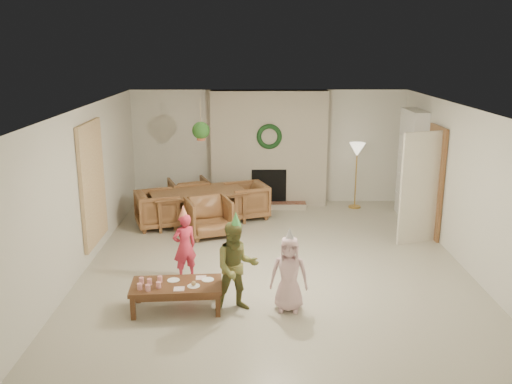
{
  "coord_description": "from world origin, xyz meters",
  "views": [
    {
      "loc": [
        -0.36,
        -8.4,
        3.42
      ],
      "look_at": [
        -0.3,
        0.4,
        1.05
      ],
      "focal_mm": 38.26,
      "sensor_mm": 36.0,
      "label": 1
    }
  ],
  "objects_px": {
    "dining_table": "(198,207)",
    "dining_chair_left": "(157,209)",
    "dining_chair_near": "(209,217)",
    "child_pink": "(289,274)",
    "dining_chair_far": "(189,195)",
    "dining_chair_right": "(247,201)",
    "coffee_table_top": "(176,286)",
    "child_red": "(185,246)",
    "child_plaid": "(236,267)"
  },
  "relations": [
    {
      "from": "child_plaid",
      "to": "child_pink",
      "type": "bearing_deg",
      "value": -11.45
    },
    {
      "from": "child_red",
      "to": "child_plaid",
      "type": "height_order",
      "value": "child_plaid"
    },
    {
      "from": "dining_table",
      "to": "dining_chair_far",
      "type": "height_order",
      "value": "dining_chair_far"
    },
    {
      "from": "dining_chair_near",
      "to": "dining_chair_right",
      "type": "relative_size",
      "value": 1.0
    },
    {
      "from": "dining_table",
      "to": "dining_chair_far",
      "type": "xyz_separation_m",
      "value": [
        -0.27,
        0.77,
        0.03
      ]
    },
    {
      "from": "dining_chair_far",
      "to": "coffee_table_top",
      "type": "height_order",
      "value": "dining_chair_far"
    },
    {
      "from": "dining_chair_right",
      "to": "child_pink",
      "type": "distance_m",
      "value": 4.1
    },
    {
      "from": "dining_chair_right",
      "to": "dining_chair_near",
      "type": "bearing_deg",
      "value": -51.34
    },
    {
      "from": "dining_chair_right",
      "to": "coffee_table_top",
      "type": "height_order",
      "value": "dining_chair_right"
    },
    {
      "from": "dining_chair_near",
      "to": "dining_chair_left",
      "type": "distance_m",
      "value": 1.15
    },
    {
      "from": "child_pink",
      "to": "child_red",
      "type": "bearing_deg",
      "value": 151.86
    },
    {
      "from": "dining_chair_right",
      "to": "dining_table",
      "type": "bearing_deg",
      "value": -90.0
    },
    {
      "from": "dining_chair_near",
      "to": "dining_chair_left",
      "type": "relative_size",
      "value": 1.0
    },
    {
      "from": "dining_chair_near",
      "to": "coffee_table_top",
      "type": "bearing_deg",
      "value": -113.34
    },
    {
      "from": "dining_chair_near",
      "to": "dining_chair_far",
      "type": "relative_size",
      "value": 1.0
    },
    {
      "from": "coffee_table_top",
      "to": "dining_chair_far",
      "type": "bearing_deg",
      "value": 90.37
    },
    {
      "from": "dining_chair_right",
      "to": "child_red",
      "type": "distance_m",
      "value": 3.16
    },
    {
      "from": "dining_table",
      "to": "dining_chair_left",
      "type": "height_order",
      "value": "dining_chair_left"
    },
    {
      "from": "dining_table",
      "to": "dining_chair_left",
      "type": "distance_m",
      "value": 0.81
    },
    {
      "from": "child_red",
      "to": "dining_chair_right",
      "type": "bearing_deg",
      "value": -137.1
    },
    {
      "from": "dining_chair_far",
      "to": "dining_chair_right",
      "type": "xyz_separation_m",
      "value": [
        1.23,
        -0.43,
        0.0
      ]
    },
    {
      "from": "dining_chair_right",
      "to": "child_plaid",
      "type": "relative_size",
      "value": 0.64
    },
    {
      "from": "dining_chair_near",
      "to": "child_pink",
      "type": "xyz_separation_m",
      "value": [
        1.29,
        -2.95,
        0.16
      ]
    },
    {
      "from": "coffee_table_top",
      "to": "child_red",
      "type": "height_order",
      "value": "child_red"
    },
    {
      "from": "dining_chair_right",
      "to": "child_pink",
      "type": "bearing_deg",
      "value": -10.96
    },
    {
      "from": "dining_chair_right",
      "to": "child_plaid",
      "type": "distance_m",
      "value": 4.06
    },
    {
      "from": "dining_chair_left",
      "to": "dining_chair_right",
      "type": "height_order",
      "value": "same"
    },
    {
      "from": "dining_chair_left",
      "to": "child_pink",
      "type": "distance_m",
      "value": 4.16
    },
    {
      "from": "dining_chair_near",
      "to": "dining_chair_left",
      "type": "height_order",
      "value": "same"
    },
    {
      "from": "dining_table",
      "to": "dining_chair_right",
      "type": "xyz_separation_m",
      "value": [
        0.96,
        0.34,
        0.03
      ]
    },
    {
      "from": "dining_table",
      "to": "dining_chair_near",
      "type": "bearing_deg",
      "value": -90.0
    },
    {
      "from": "dining_table",
      "to": "coffee_table_top",
      "type": "bearing_deg",
      "value": -108.36
    },
    {
      "from": "child_pink",
      "to": "dining_chair_right",
      "type": "bearing_deg",
      "value": 104.87
    },
    {
      "from": "dining_table",
      "to": "dining_chair_far",
      "type": "distance_m",
      "value": 0.81
    },
    {
      "from": "dining_table",
      "to": "dining_chair_far",
      "type": "relative_size",
      "value": 2.34
    },
    {
      "from": "child_pink",
      "to": "dining_chair_left",
      "type": "bearing_deg",
      "value": 130.39
    },
    {
      "from": "dining_table",
      "to": "dining_chair_left",
      "type": "bearing_deg",
      "value": 180.0
    },
    {
      "from": "dining_chair_left",
      "to": "dining_chair_far",
      "type": "bearing_deg",
      "value": -45.0
    },
    {
      "from": "dining_table",
      "to": "dining_chair_right",
      "type": "height_order",
      "value": "dining_chair_right"
    },
    {
      "from": "child_plaid",
      "to": "dining_chair_far",
      "type": "bearing_deg",
      "value": 92.91
    },
    {
      "from": "dining_chair_left",
      "to": "dining_chair_right",
      "type": "xyz_separation_m",
      "value": [
        1.72,
        0.61,
        0.0
      ]
    },
    {
      "from": "dining_table",
      "to": "child_red",
      "type": "xyz_separation_m",
      "value": [
        0.06,
        -2.69,
        0.19
      ]
    },
    {
      "from": "dining_table",
      "to": "child_red",
      "type": "height_order",
      "value": "child_red"
    },
    {
      "from": "child_pink",
      "to": "coffee_table_top",
      "type": "bearing_deg",
      "value": -174.26
    },
    {
      "from": "dining_table",
      "to": "coffee_table_top",
      "type": "xyz_separation_m",
      "value": [
        0.07,
        -3.7,
        0.02
      ]
    },
    {
      "from": "child_plaid",
      "to": "child_red",
      "type": "bearing_deg",
      "value": 116.73
    },
    {
      "from": "child_plaid",
      "to": "dining_chair_left",
      "type": "bearing_deg",
      "value": 104.01
    },
    {
      "from": "child_plaid",
      "to": "coffee_table_top",
      "type": "bearing_deg",
      "value": 167.55
    },
    {
      "from": "dining_chair_right",
      "to": "child_plaid",
      "type": "bearing_deg",
      "value": -20.69
    },
    {
      "from": "dining_chair_near",
      "to": "dining_chair_left",
      "type": "xyz_separation_m",
      "value": [
        -1.03,
        0.5,
        0.0
      ]
    }
  ]
}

